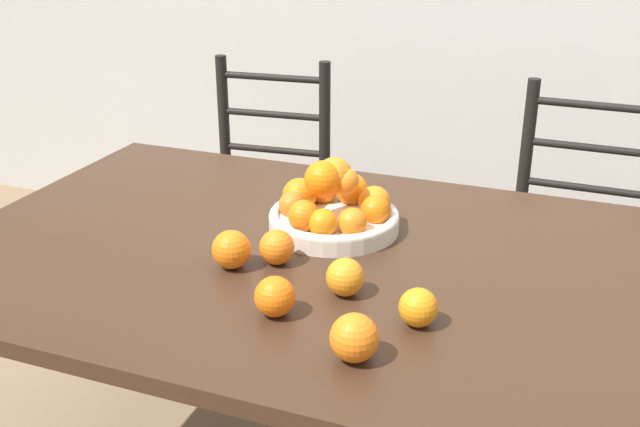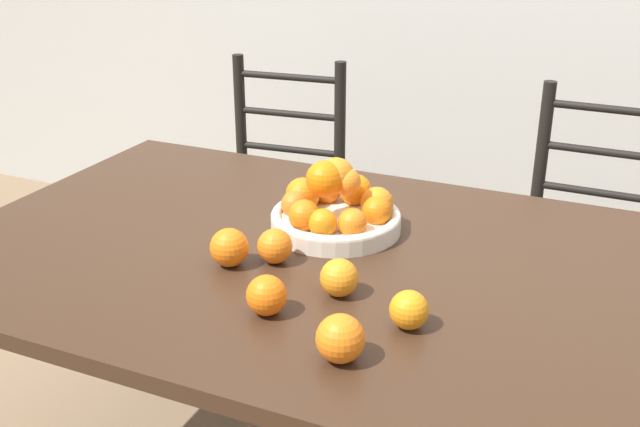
# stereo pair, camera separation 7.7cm
# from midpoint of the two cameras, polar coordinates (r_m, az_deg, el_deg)

# --- Properties ---
(dining_table) EXTENTS (1.73, 1.05, 0.73)m
(dining_table) POSITION_cam_midpoint_polar(r_m,az_deg,el_deg) (1.65, -0.16, -5.75)
(dining_table) COLOR #382316
(dining_table) RESTS_ON ground_plane
(fruit_bowl) EXTENTS (0.30, 0.30, 0.17)m
(fruit_bowl) POSITION_cam_midpoint_polar(r_m,az_deg,el_deg) (1.71, -0.28, 0.37)
(fruit_bowl) COLOR silver
(fruit_bowl) RESTS_ON dining_table
(orange_loose_0) EXTENTS (0.08, 0.08, 0.08)m
(orange_loose_0) POSITION_cam_midpoint_polar(r_m,az_deg,el_deg) (1.56, -8.19, -2.75)
(orange_loose_0) COLOR orange
(orange_loose_0) RESTS_ON dining_table
(orange_loose_1) EXTENTS (0.07, 0.07, 0.07)m
(orange_loose_1) POSITION_cam_midpoint_polar(r_m,az_deg,el_deg) (1.44, 0.39, -4.89)
(orange_loose_1) COLOR orange
(orange_loose_1) RESTS_ON dining_table
(orange_loose_2) EXTENTS (0.07, 0.07, 0.07)m
(orange_loose_2) POSITION_cam_midpoint_polar(r_m,az_deg,el_deg) (1.35, 5.86, -7.16)
(orange_loose_2) COLOR orange
(orange_loose_2) RESTS_ON dining_table
(orange_loose_3) EXTENTS (0.08, 0.08, 0.08)m
(orange_loose_3) POSITION_cam_midpoint_polar(r_m,az_deg,el_deg) (1.38, -5.08, -6.34)
(orange_loose_3) COLOR orange
(orange_loose_3) RESTS_ON dining_table
(orange_loose_4) EXTENTS (0.08, 0.08, 0.08)m
(orange_loose_4) POSITION_cam_midpoint_polar(r_m,az_deg,el_deg) (1.25, 0.83, -9.47)
(orange_loose_4) COLOR orange
(orange_loose_4) RESTS_ON dining_table
(orange_loose_5) EXTENTS (0.07, 0.07, 0.07)m
(orange_loose_5) POSITION_cam_midpoint_polar(r_m,az_deg,el_deg) (1.56, -4.72, -2.58)
(orange_loose_5) COLOR orange
(orange_loose_5) RESTS_ON dining_table
(chair_left) EXTENTS (0.45, 0.44, 0.92)m
(chair_left) POSITION_cam_midpoint_polar(r_m,az_deg,el_deg) (2.64, -5.29, 1.11)
(chair_left) COLOR black
(chair_left) RESTS_ON ground_plane
(chair_right) EXTENTS (0.43, 0.41, 0.92)m
(chair_right) POSITION_cam_midpoint_polar(r_m,az_deg,el_deg) (2.40, 18.03, -2.29)
(chair_right) COLOR black
(chair_right) RESTS_ON ground_plane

